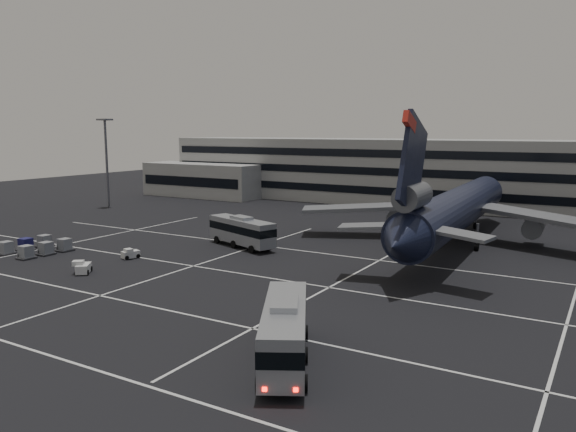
{
  "coord_description": "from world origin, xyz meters",
  "views": [
    {
      "loc": [
        36.81,
        -46.21,
        16.06
      ],
      "look_at": [
        0.28,
        15.52,
        5.0
      ],
      "focal_mm": 35.0,
      "sensor_mm": 36.0,
      "label": 1
    }
  ],
  "objects_px": {
    "trijet_main": "(456,209)",
    "bus_far": "(242,230)",
    "uld_cluster": "(36,247)",
    "tug_a": "(130,254)",
    "bus_near": "(285,329)"
  },
  "relations": [
    {
      "from": "trijet_main",
      "to": "tug_a",
      "type": "distance_m",
      "value": 43.93
    },
    {
      "from": "trijet_main",
      "to": "tug_a",
      "type": "xyz_separation_m",
      "value": [
        -33.34,
        -28.23,
        -4.66
      ]
    },
    {
      "from": "bus_near",
      "to": "bus_far",
      "type": "relative_size",
      "value": 1.01
    },
    {
      "from": "bus_near",
      "to": "bus_far",
      "type": "xyz_separation_m",
      "value": [
        -25.14,
        30.38,
        -0.1
      ]
    },
    {
      "from": "bus_near",
      "to": "uld_cluster",
      "type": "height_order",
      "value": "bus_near"
    },
    {
      "from": "trijet_main",
      "to": "uld_cluster",
      "type": "height_order",
      "value": "trijet_main"
    },
    {
      "from": "bus_far",
      "to": "uld_cluster",
      "type": "bearing_deg",
      "value": 148.3
    },
    {
      "from": "bus_far",
      "to": "tug_a",
      "type": "xyz_separation_m",
      "value": [
        -8.05,
        -12.97,
        -1.75
      ]
    },
    {
      "from": "trijet_main",
      "to": "tug_a",
      "type": "height_order",
      "value": "trijet_main"
    },
    {
      "from": "uld_cluster",
      "to": "trijet_main",
      "type": "bearing_deg",
      "value": 34.65
    },
    {
      "from": "trijet_main",
      "to": "uld_cluster",
      "type": "relative_size",
      "value": 7.36
    },
    {
      "from": "tug_a",
      "to": "bus_far",
      "type": "bearing_deg",
      "value": 76.78
    },
    {
      "from": "trijet_main",
      "to": "uld_cluster",
      "type": "distance_m",
      "value": 56.73
    },
    {
      "from": "trijet_main",
      "to": "bus_far",
      "type": "xyz_separation_m",
      "value": [
        -25.29,
        -15.27,
        -2.9
      ]
    },
    {
      "from": "bus_near",
      "to": "trijet_main",
      "type": "bearing_deg",
      "value": 61.31
    }
  ]
}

